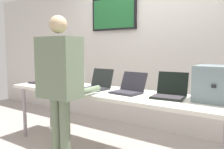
% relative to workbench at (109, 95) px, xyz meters
% --- Properties ---
extents(back_wall, '(8.00, 0.11, 2.43)m').
position_rel_workbench_xyz_m(back_wall, '(-0.02, 1.13, 0.51)').
color(back_wall, beige).
rests_on(back_wall, ground).
extents(workbench, '(2.89, 0.70, 0.78)m').
position_rel_workbench_xyz_m(workbench, '(0.00, 0.00, 0.00)').
color(workbench, silver).
rests_on(workbench, ground).
extents(equipment_box, '(0.41, 0.36, 0.35)m').
position_rel_workbench_xyz_m(equipment_box, '(1.19, 0.13, 0.23)').
color(equipment_box, slate).
rests_on(equipment_box, workbench).
extents(laptop_station_0, '(0.40, 0.36, 0.27)m').
position_rel_workbench_xyz_m(laptop_station_0, '(-1.20, 0.04, 0.11)').
color(laptop_station_0, '#22242B').
rests_on(laptop_station_0, workbench).
extents(laptop_station_1, '(0.38, 0.33, 0.26)m').
position_rel_workbench_xyz_m(laptop_station_1, '(-0.71, 0.05, 0.11)').
color(laptop_station_1, '#B0B5B2').
rests_on(laptop_station_1, workbench).
extents(laptop_station_2, '(0.33, 0.33, 0.25)m').
position_rel_workbench_xyz_m(laptop_station_2, '(-0.22, 0.05, 0.11)').
color(laptop_station_2, '#222626').
rests_on(laptop_station_2, workbench).
extents(laptop_station_3, '(0.36, 0.36, 0.23)m').
position_rel_workbench_xyz_m(laptop_station_3, '(0.25, 0.04, 0.11)').
color(laptop_station_3, '#27252D').
rests_on(laptop_station_3, workbench).
extents(laptop_station_4, '(0.36, 0.35, 0.26)m').
position_rel_workbench_xyz_m(laptop_station_4, '(0.74, 0.07, 0.11)').
color(laptop_station_4, black).
rests_on(laptop_station_4, workbench).
extents(person, '(0.45, 0.59, 1.62)m').
position_rel_workbench_xyz_m(person, '(-0.18, -0.62, 0.26)').
color(person, slate).
rests_on(person, ground).
extents(paper_sheet, '(0.26, 0.33, 0.00)m').
position_rel_workbench_xyz_m(paper_sheet, '(0.01, -0.17, 0.05)').
color(paper_sheet, white).
rests_on(paper_sheet, workbench).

